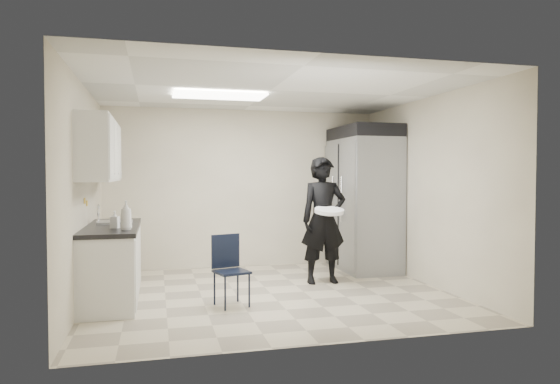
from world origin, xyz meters
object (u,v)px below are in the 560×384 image
object	(u,v)px
commercial_fridge	(363,204)
folding_chair	(232,272)
man_tuxedo	(323,220)
lower_counter	(112,264)

from	to	relation	value
commercial_fridge	folding_chair	size ratio (longest dim) A/B	2.62
folding_chair	man_tuxedo	size ratio (longest dim) A/B	0.45
commercial_fridge	lower_counter	bearing A→B (deg)	-164.12
commercial_fridge	man_tuxedo	size ratio (longest dim) A/B	1.18
folding_chair	commercial_fridge	bearing A→B (deg)	19.60
lower_counter	commercial_fridge	world-z (taller)	commercial_fridge
lower_counter	folding_chair	size ratio (longest dim) A/B	2.37
lower_counter	commercial_fridge	size ratio (longest dim) A/B	0.90
commercial_fridge	man_tuxedo	xyz separation A→B (m)	(-0.96, -0.82, -0.16)
man_tuxedo	folding_chair	bearing A→B (deg)	-146.29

